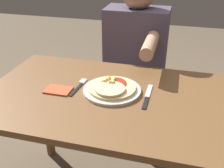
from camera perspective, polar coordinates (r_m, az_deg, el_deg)
dining_table at (r=1.27m, az=0.12°, el=-7.18°), size 1.20×0.71×0.75m
plate at (r=1.23m, az=0.00°, el=-1.36°), size 0.27×0.27×0.01m
pizza at (r=1.21m, az=-0.10°, el=-0.72°), size 0.22×0.22×0.04m
fork at (r=1.28m, az=-7.13°, el=-0.37°), size 0.03×0.18×0.00m
knife at (r=1.20m, az=7.69°, el=-2.73°), size 0.02×0.22×0.00m
napkin at (r=1.26m, az=-11.61°, el=-1.31°), size 0.12×0.08×0.01m
person_diner at (r=1.74m, az=5.23°, el=6.28°), size 0.39×0.52×1.21m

